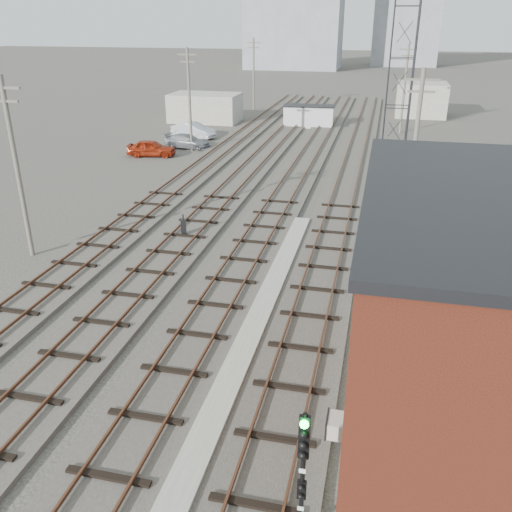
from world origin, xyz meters
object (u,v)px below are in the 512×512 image
(switch_stand, at_px, (184,227))
(site_trailer, at_px, (309,116))
(car_grey, at_px, (187,141))
(car_red, at_px, (151,148))
(signal_mast, at_px, (302,472))
(car_silver, at_px, (194,130))

(switch_stand, relative_size, site_trailer, 0.22)
(site_trailer, distance_m, car_grey, 16.59)
(site_trailer, xyz_separation_m, car_red, (-11.63, -17.30, -0.47))
(switch_stand, bearing_deg, signal_mast, -82.54)
(switch_stand, height_order, car_silver, car_silver)
(car_silver, bearing_deg, switch_stand, -145.99)
(switch_stand, distance_m, car_grey, 22.94)
(site_trailer, xyz_separation_m, car_grey, (-9.63, -13.49, -0.55))
(car_red, height_order, car_grey, car_red)
(car_silver, distance_m, car_grey, 4.79)
(car_silver, xyz_separation_m, car_grey, (1.00, -4.68, -0.13))
(site_trailer, height_order, car_silver, site_trailer)
(signal_mast, height_order, site_trailer, signal_mast)
(signal_mast, relative_size, car_red, 0.88)
(car_silver, bearing_deg, car_grey, -151.98)
(signal_mast, height_order, car_silver, signal_mast)
(switch_stand, distance_m, car_silver, 27.70)
(site_trailer, bearing_deg, switch_stand, -96.38)
(car_red, relative_size, car_silver, 0.91)
(signal_mast, height_order, car_red, signal_mast)
(signal_mast, xyz_separation_m, switch_stand, (-9.33, 17.68, -1.57))
(car_silver, bearing_deg, signal_mast, -141.88)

